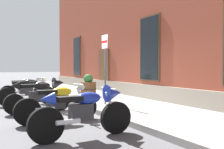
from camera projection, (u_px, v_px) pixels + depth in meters
name	position (u px, v px, depth m)	size (l,w,h in m)	color
ground_plane	(81.00, 109.00, 8.42)	(140.00, 140.00, 0.00)	#4C4C4F
sidewalk	(118.00, 103.00, 9.11)	(29.25, 2.86, 0.14)	gray
motorcycle_grey_naked	(26.00, 89.00, 10.67)	(0.62, 2.03, 0.96)	black
motorcycle_black_naked	(28.00, 91.00, 9.22)	(0.62, 2.08, 1.00)	black
motorcycle_black_sport	(41.00, 93.00, 7.69)	(0.62, 2.02, 1.06)	black
motorcycle_yellow_naked	(59.00, 103.00, 6.32)	(0.62, 2.12, 0.95)	black
motorcycle_blue_sport	(87.00, 109.00, 4.89)	(0.62, 2.12, 1.02)	black
parking_sign	(105.00, 59.00, 8.36)	(0.36, 0.07, 2.32)	#4C4C51
barrel_planter	(88.00, 87.00, 10.91)	(0.69, 0.69, 0.94)	brown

